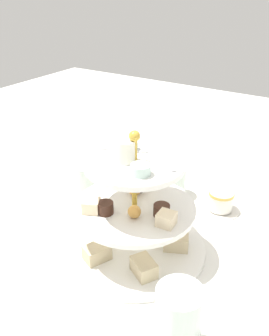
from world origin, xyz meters
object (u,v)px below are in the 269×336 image
(tiered_serving_stand, at_px, (134,217))
(teacup_with_saucer, at_px, (221,202))
(water_glass_tall_right, at_px, (178,321))
(water_glass_mid_back, at_px, (87,184))
(water_glass_short_left, at_px, (173,181))

(tiered_serving_stand, height_order, teacup_with_saucer, tiered_serving_stand)
(water_glass_tall_right, xyz_separation_m, teacup_with_saucer, (0.08, -0.38, -0.03))
(tiered_serving_stand, distance_m, water_glass_mid_back, 0.21)
(teacup_with_saucer, xyz_separation_m, water_glass_mid_back, (0.28, 0.14, 0.03))
(water_glass_short_left, xyz_separation_m, water_glass_mid_back, (0.16, 0.14, 0.01))
(tiered_serving_stand, relative_size, water_glass_tall_right, 2.48)
(tiered_serving_stand, bearing_deg, water_glass_mid_back, -24.70)
(tiered_serving_stand, relative_size, water_glass_short_left, 3.70)
(water_glass_tall_right, relative_size, water_glass_short_left, 1.49)
(water_glass_mid_back, bearing_deg, teacup_with_saucer, -154.28)
(water_glass_short_left, distance_m, teacup_with_saucer, 0.13)
(water_glass_short_left, relative_size, water_glass_mid_back, 0.77)
(teacup_with_saucer, bearing_deg, water_glass_mid_back, 25.72)
(tiered_serving_stand, distance_m, water_glass_tall_right, 0.23)
(tiered_serving_stand, bearing_deg, water_glass_short_left, -82.09)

